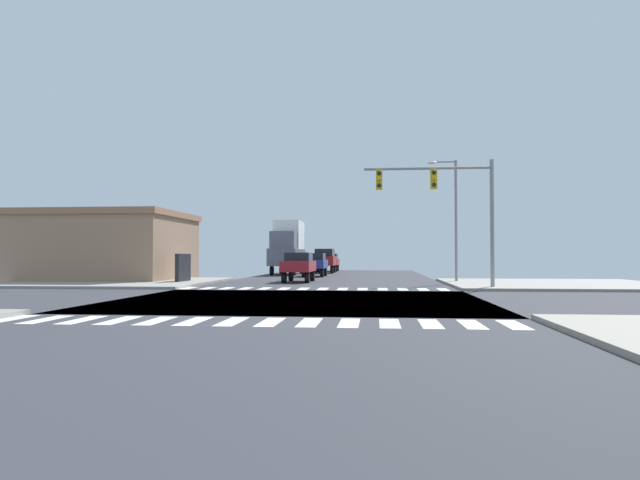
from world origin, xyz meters
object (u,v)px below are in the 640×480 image
sedan_crossing_2 (299,264)px  bank_building (66,246)px  traffic_signal_mast (441,194)px  box_truck_queued_1 (288,246)px  street_lamp (452,209)px  suv_farside_1 (325,259)px  sedan_leading_3 (330,261)px  sedan_nearside_1 (315,263)px

sedan_crossing_2 → bank_building: bearing=-2.5°
traffic_signal_mast → box_truck_queued_1: traffic_signal_mast is taller
bank_building → sedan_crossing_2: size_ratio=4.10×
street_lamp → box_truck_queued_1: bearing=129.0°
street_lamp → bank_building: bearing=176.7°
traffic_signal_mast → suv_farside_1: bearing=107.5°
bank_building → sedan_crossing_2: 16.18m
street_lamp → bank_building: size_ratio=0.43×
suv_farside_1 → sedan_crossing_2: size_ratio=1.07×
sedan_crossing_2 → sedan_leading_3: 25.41m
suv_farside_1 → sedan_crossing_2: (0.00, -19.03, -0.28)m
bank_building → sedan_leading_3: bearing=56.9°
sedan_nearside_1 → box_truck_queued_1: bearing=-59.3°
traffic_signal_mast → sedan_leading_3: (-8.24, 32.48, -3.70)m
sedan_crossing_2 → sedan_leading_3: size_ratio=1.00×
sedan_nearside_1 → suv_farside_1: bearing=-90.0°
suv_farside_1 → sedan_leading_3: suv_farside_1 is taller
suv_farside_1 → box_truck_queued_1: 5.36m
sedan_nearside_1 → street_lamp: bearing=132.5°
traffic_signal_mast → sedan_nearside_1: traffic_signal_mast is taller
sedan_crossing_2 → sedan_nearside_1: bearing=-90.0°
bank_building → sedan_nearside_1: (16.12, 8.97, -1.19)m
box_truck_queued_1 → traffic_signal_mast: bearing=117.3°
suv_farside_1 → street_lamp: bearing=115.8°
traffic_signal_mast → street_lamp: 6.45m
bank_building → street_lamp: bearing=-3.3°
traffic_signal_mast → sedan_nearside_1: size_ratio=1.52×
traffic_signal_mast → suv_farside_1: (-8.24, 26.10, -3.42)m
suv_farside_1 → sedan_leading_3: size_ratio=1.07×
traffic_signal_mast → sedan_nearside_1: bearing=116.2°
street_lamp → bank_building: 25.82m
traffic_signal_mast → bank_building: (-24.35, 7.79, -2.51)m
traffic_signal_mast → suv_farside_1: size_ratio=1.42×
box_truck_queued_1 → sedan_leading_3: box_truck_queued_1 is taller
bank_building → traffic_signal_mast: bearing=-17.7°
traffic_signal_mast → box_truck_queued_1: 24.64m
bank_building → box_truck_queued_1: bearing=46.9°
sedan_nearside_1 → bank_building: bearing=29.1°
traffic_signal_mast → box_truck_queued_1: size_ratio=0.91×
sedan_nearside_1 → sedan_crossing_2: bearing=90.0°
sedan_leading_3 → street_lamp: bearing=110.1°
bank_building → suv_farside_1: (16.12, 18.31, -0.91)m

